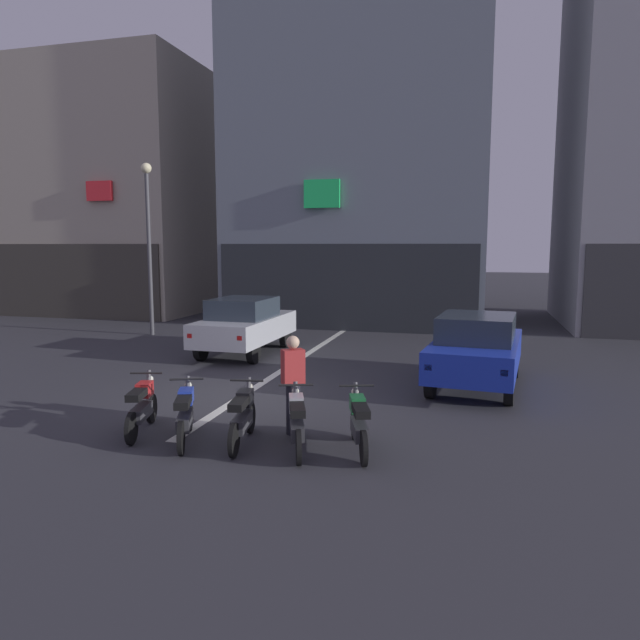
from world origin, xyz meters
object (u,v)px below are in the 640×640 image
Objects in this scene: person_by_motorcycles at (293,384)px; motorcycle_black_row_centre at (243,416)px; car_silver_crossing_near at (245,324)px; motorcycle_silver_row_right_mid at (297,422)px; car_blue_parked_kerbside at (476,348)px; motorcycle_green_row_rightmost at (359,422)px; motorcycle_blue_row_left_mid at (185,414)px; car_black_down_street at (383,300)px; street_lamp at (148,230)px; motorcycle_red_row_leftmost at (142,406)px.

motorcycle_black_row_centre is at bearing -132.91° from person_by_motorcycles.
motorcycle_silver_row_right_mid is at bearing -62.23° from car_silver_crossing_near.
car_blue_parked_kerbside is at bearing 61.28° from motorcycle_silver_row_right_mid.
motorcycle_blue_row_left_mid is at bearing -174.23° from motorcycle_green_row_rightmost.
motorcycle_blue_row_left_mid and motorcycle_black_row_centre have the same top height.
car_black_down_street reaches higher than motorcycle_blue_row_left_mid.
motorcycle_black_row_centre is at bearing -89.33° from car_black_down_street.
motorcycle_black_row_centre and motorcycle_silver_row_right_mid have the same top height.
motorcycle_green_row_rightmost is (4.77, -7.09, -0.43)m from car_silver_crossing_near.
motorcycle_blue_row_left_mid is 0.95× the size of motorcycle_black_row_centre.
car_blue_parked_kerbside is 2.57× the size of motorcycle_black_row_centre.
car_black_down_street is 2.62× the size of motorcycle_green_row_rightmost.
car_blue_parked_kerbside is 2.67× the size of motorcycle_silver_row_right_mid.
car_blue_parked_kerbside and car_black_down_street have the same top height.
motorcycle_green_row_rightmost is at bearing -110.43° from car_blue_parked_kerbside.
street_lamp is 12.30m from motorcycle_blue_row_left_mid.
person_by_motorcycles is at bearing 156.08° from motorcycle_green_row_rightmost.
car_black_down_street is 2.59× the size of motorcycle_red_row_leftmost.
person_by_motorcycles is at bearing -86.89° from car_black_down_street.
car_silver_crossing_near is at bearing 111.98° from motorcycle_black_row_centre.
person_by_motorcycles is at bearing 13.55° from motorcycle_red_row_leftmost.
car_silver_crossing_near is 2.61× the size of motorcycle_blue_row_left_mid.
car_silver_crossing_near is 7.24m from motorcycle_red_row_leftmost.
motorcycle_green_row_rightmost is at bearing -82.51° from car_black_down_street.
person_by_motorcycles is at bearing -61.56° from car_silver_crossing_near.
car_black_down_street is 15.63m from motorcycle_red_row_leftmost.
person_by_motorcycles reaches higher than car_blue_parked_kerbside.
car_blue_parked_kerbside is 2.55× the size of person_by_motorcycles.
car_blue_parked_kerbside is 6.69m from motorcycle_blue_row_left_mid.
motorcycle_green_row_rightmost is 0.96× the size of person_by_motorcycles.
street_lamp reaches higher than car_black_down_street.
person_by_motorcycles is (-2.95, -4.10, -0.03)m from car_blue_parked_kerbside.
street_lamp reaches higher than motorcycle_red_row_leftmost.
motorcycle_green_row_rightmost is (2.03, -15.48, -0.43)m from car_black_down_street.
motorcycle_black_row_centre is at bearing -175.87° from motorcycle_green_row_rightmost.
street_lamp is at bearing 120.19° from motorcycle_red_row_leftmost.
motorcycle_blue_row_left_mid and motorcycle_silver_row_right_mid have the same top height.
person_by_motorcycles reaches higher than motorcycle_red_row_leftmost.
motorcycle_red_row_leftmost is at bearing -166.45° from person_by_motorcycles.
motorcycle_blue_row_left_mid and motorcycle_green_row_rightmost have the same top height.
motorcycle_red_row_leftmost is 1.02× the size of motorcycle_silver_row_right_mid.
car_silver_crossing_near reaches higher than motorcycle_blue_row_left_mid.
motorcycle_blue_row_left_mid is at bearing -92.72° from car_black_down_street.
motorcycle_red_row_leftmost is at bearing -139.18° from car_blue_parked_kerbside.
motorcycle_red_row_leftmost is (-5.44, -4.70, -0.43)m from car_blue_parked_kerbside.
street_lamp is 13.78m from motorcycle_green_row_rightmost.
car_black_down_street is 2.67× the size of motorcycle_blue_row_left_mid.
person_by_motorcycles is (-0.30, 0.75, 0.40)m from motorcycle_silver_row_right_mid.
street_lamp is at bearing 127.51° from motorcycle_black_row_centre.
street_lamp is at bearing 130.57° from motorcycle_silver_row_right_mid.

